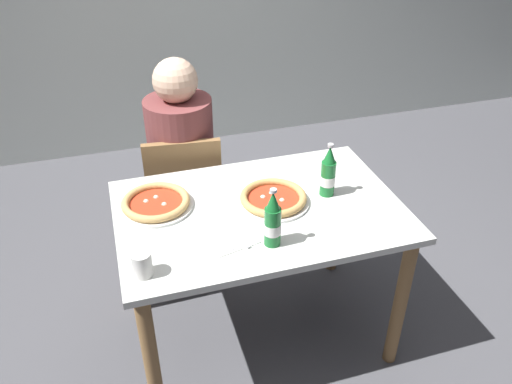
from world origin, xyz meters
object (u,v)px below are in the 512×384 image
Objects in this scene: diner_seated at (183,173)px; pizza_margherita_near at (273,199)px; dining_table_main at (259,230)px; beer_bottle_center at (273,221)px; chair_behind_table at (185,194)px; pizza_marinara_far at (156,203)px; beer_bottle_left at (328,174)px; paper_cup at (142,264)px; napkin_with_cutlery at (229,237)px.

pizza_margherita_near is (0.29, -0.64, 0.19)m from diner_seated.
pizza_margherita_near is at bearing -65.73° from diner_seated.
beer_bottle_center reaches higher than dining_table_main.
chair_behind_table is at bearing -99.23° from diner_seated.
pizza_marinara_far is at bearing 166.93° from pizza_margherita_near.
beer_bottle_left is (0.54, -0.59, 0.37)m from chair_behind_table.
pizza_marinara_far reaches higher than dining_table_main.
beer_bottle_left reaches higher than pizza_marinara_far.
beer_bottle_left is (0.73, -0.11, 0.08)m from pizza_marinara_far.
pizza_marinara_far is 0.74m from beer_bottle_left.
beer_bottle_center is (0.20, -0.90, 0.27)m from diner_seated.
beer_bottle_left is 2.60× the size of paper_cup.
pizza_marinara_far reaches higher than napkin_with_cutlery.
pizza_margherita_near is (0.30, -0.59, 0.29)m from chair_behind_table.
pizza_margherita_near and pizza_marinara_far have the same top height.
paper_cup reaches higher than pizza_marinara_far.
beer_bottle_center reaches higher than napkin_with_cutlery.
napkin_with_cutlery is at bearing -50.11° from pizza_marinara_far.
dining_table_main is 0.33m from beer_bottle_center.
diner_seated is 0.59m from pizza_marinara_far.
chair_behind_table reaches higher than pizza_marinara_far.
beer_bottle_center is (-0.02, -0.24, 0.22)m from dining_table_main.
chair_behind_table is at bearing 68.37° from pizza_marinara_far.
diner_seated is at bearing 102.28° from beer_bottle_center.
pizza_marinara_far is 1.26× the size of beer_bottle_center.
paper_cup is at bearing -160.52° from beer_bottle_left.
beer_bottle_left is at bearing -0.45° from pizza_margherita_near.
beer_bottle_center is at bearing -142.44° from beer_bottle_left.
pizza_marinara_far is at bearing 136.35° from beer_bottle_center.
pizza_margherita_near is at bearing 70.71° from beer_bottle_center.
chair_behind_table reaches higher than napkin_with_cutlery.
beer_bottle_left reaches higher than dining_table_main.
beer_bottle_center is at bearing 3.95° from paper_cup.
napkin_with_cutlery is 2.28× the size of paper_cup.
chair_behind_table is 0.70× the size of diner_seated.
dining_table_main is at bearing -17.85° from pizza_marinara_far.
beer_bottle_left is at bearing -50.15° from diner_seated.
beer_bottle_left is at bearing 20.07° from napkin_with_cutlery.
diner_seated is (-0.22, 0.66, -0.05)m from dining_table_main.
chair_behind_table is 0.95m from beer_bottle_center.
diner_seated reaches higher than beer_bottle_center.
chair_behind_table reaches higher than pizza_margherita_near.
paper_cup is (-0.30, -0.93, 0.21)m from diner_seated.
paper_cup is at bearing -153.16° from pizza_margherita_near.
chair_behind_table reaches higher than paper_cup.
pizza_margherita_near is 0.26m from beer_bottle_left.
paper_cup is at bearing -161.36° from napkin_with_cutlery.
pizza_marinara_far is 0.42m from paper_cup.
beer_bottle_left reaches higher than paper_cup.
pizza_marinara_far is (-0.42, 0.13, 0.14)m from dining_table_main.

